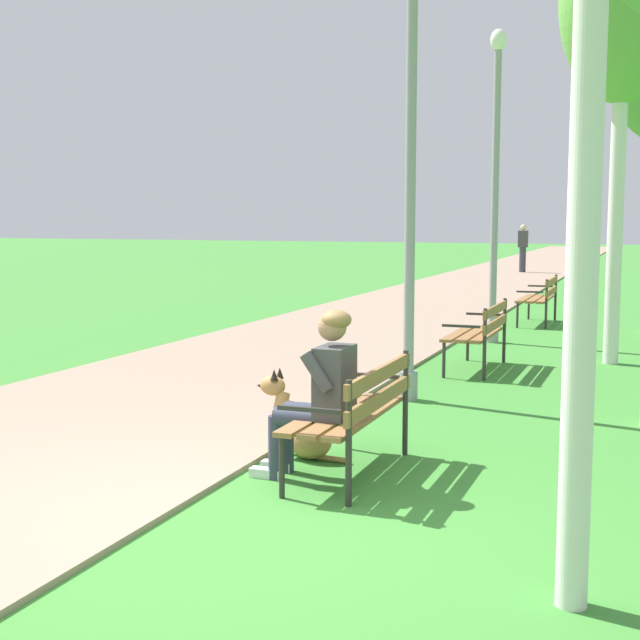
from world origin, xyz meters
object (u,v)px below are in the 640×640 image
park_bench_mid (481,330)px  lamp_post_near (411,162)px  park_bench_far (541,296)px  person_seated_on_near_bench (320,388)px  lamp_post_mid (495,183)px  birch_tree_third (624,4)px  dog_shepherd (299,426)px  pedestrian_distant (523,248)px  park_bench_near (356,408)px

park_bench_mid → lamp_post_near: lamp_post_near is taller
park_bench_far → person_seated_on_near_bench: person_seated_on_near_bench is taller
lamp_post_mid → birch_tree_third: size_ratio=0.79×
dog_shepherd → lamp_post_mid: bearing=87.9°
lamp_post_mid → pedestrian_distant: 17.34m
lamp_post_near → lamp_post_mid: 4.63m
park_bench_mid → lamp_post_mid: lamp_post_mid is taller
park_bench_mid → pedestrian_distant: (-2.36, 19.70, 0.33)m
park_bench_mid → park_bench_far: bearing=89.1°
park_bench_far → lamp_post_mid: 3.25m
person_seated_on_near_bench → lamp_post_mid: 7.82m
park_bench_far → park_bench_mid: bearing=-90.9°
lamp_post_near → pedestrian_distant: bearing=95.3°
park_bench_near → dog_shepherd: bearing=152.4°
birch_tree_third → pedestrian_distant: birch_tree_third is taller
park_bench_mid → birch_tree_third: birch_tree_third is taller
person_seated_on_near_bench → park_bench_mid: bearing=87.9°
park_bench_mid → lamp_post_near: size_ratio=0.31×
person_seated_on_near_bench → dog_shepherd: 0.76m
park_bench_mid → pedestrian_distant: 19.84m
park_bench_far → birch_tree_third: birch_tree_third is taller
lamp_post_mid → birch_tree_third: 3.15m
park_bench_mid → dog_shepherd: 4.61m
birch_tree_third → person_seated_on_near_bench: bearing=-105.2°
park_bench_near → park_bench_far: same height
park_bench_near → park_bench_mid: 4.88m
dog_shepherd → lamp_post_mid: (0.25, 7.12, 2.14)m
lamp_post_near → pedestrian_distant: size_ratio=2.89×
park_bench_mid → dog_shepherd: size_ratio=1.80×
park_bench_near → dog_shepherd: 0.71m
park_bench_near → lamp_post_mid: bearing=92.5°
park_bench_mid → birch_tree_third: size_ratio=0.26×
park_bench_far → lamp_post_near: lamp_post_near is taller
person_seated_on_near_bench → lamp_post_mid: bearing=90.9°
park_bench_far → pedestrian_distant: size_ratio=0.91×
birch_tree_third → park_bench_far: bearing=109.2°
dog_shepherd → lamp_post_near: bearing=85.2°
park_bench_mid → person_seated_on_near_bench: 5.08m
park_bench_far → park_bench_near: bearing=-90.3°
park_bench_mid → person_seated_on_near_bench: bearing=-92.1°
dog_shepherd → birch_tree_third: 7.41m
park_bench_near → park_bench_mid: same height
park_bench_mid → lamp_post_mid: (-0.31, 2.55, 1.89)m
pedestrian_distant → park_bench_near: bearing=-84.5°
lamp_post_mid → person_seated_on_near_bench: bearing=-89.1°
person_seated_on_near_bench → lamp_post_mid: size_ratio=0.27×
lamp_post_near → lamp_post_mid: lamp_post_near is taller
park_bench_far → person_seated_on_near_bench: 10.25m
park_bench_near → lamp_post_mid: (-0.33, 7.43, 1.89)m
park_bench_near → person_seated_on_near_bench: (-0.21, -0.20, 0.17)m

